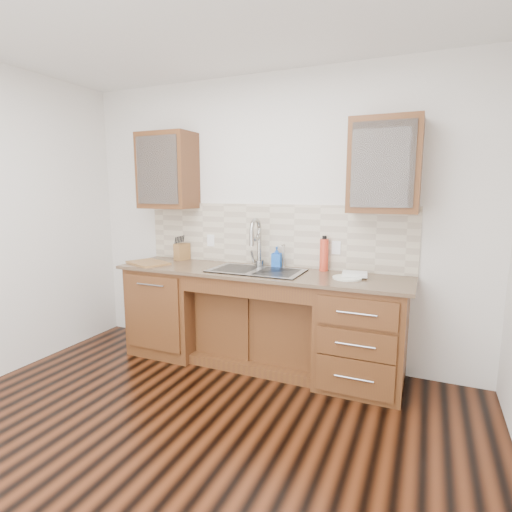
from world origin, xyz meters
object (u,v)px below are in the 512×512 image
at_px(plate, 347,278).
at_px(knife_block, 182,252).
at_px(soap_bottle, 277,257).
at_px(water_bottle, 324,255).
at_px(cutting_board, 148,263).

relative_size(plate, knife_block, 1.41).
distance_m(plate, knife_block, 1.79).
distance_m(soap_bottle, water_bottle, 0.46).
xyz_separation_m(plate, cutting_board, (-1.95, -0.11, 0.00)).
height_order(water_bottle, knife_block, water_bottle).
relative_size(water_bottle, cutting_board, 0.71).
bearing_deg(water_bottle, knife_block, -179.22).
relative_size(water_bottle, knife_block, 1.68).
xyz_separation_m(water_bottle, cutting_board, (-1.69, -0.35, -0.14)).
height_order(soap_bottle, knife_block, soap_bottle).
bearing_deg(plate, cutting_board, -176.83).
height_order(water_bottle, plate, water_bottle).
xyz_separation_m(plate, knife_block, (-1.77, 0.22, 0.08)).
height_order(soap_bottle, plate, soap_bottle).
xyz_separation_m(water_bottle, plate, (0.26, -0.25, -0.14)).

